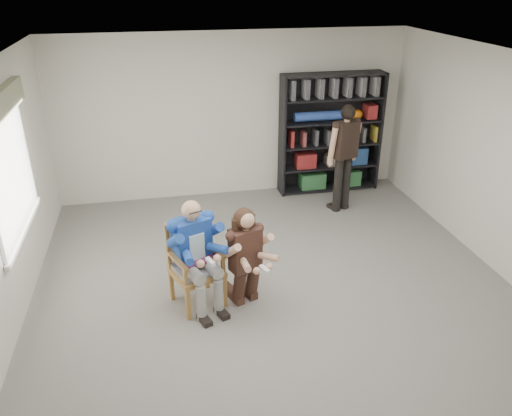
{
  "coord_description": "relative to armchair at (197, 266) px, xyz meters",
  "views": [
    {
      "loc": [
        -1.31,
        -4.74,
        3.68
      ],
      "look_at": [
        -0.2,
        0.6,
        1.05
      ],
      "focal_mm": 35.0,
      "sensor_mm": 36.0,
      "label": 1
    }
  ],
  "objects": [
    {
      "name": "room_shell",
      "position": [
        0.98,
        -0.28,
        0.88
      ],
      "size": [
        6.0,
        7.0,
        2.8
      ],
      "primitive_type": null,
      "color": "white",
      "rests_on": "ground"
    },
    {
      "name": "floor",
      "position": [
        0.98,
        -0.28,
        -0.52
      ],
      "size": [
        6.0,
        7.0,
        0.01
      ],
      "primitive_type": "cube",
      "color": "slate",
      "rests_on": "ground"
    },
    {
      "name": "window_left",
      "position": [
        -1.97,
        0.72,
        1.11
      ],
      "size": [
        0.16,
        2.0,
        1.75
      ],
      "primitive_type": null,
      "color": "silver",
      "rests_on": "room_shell"
    },
    {
      "name": "armchair",
      "position": [
        0.0,
        0.0,
        0.0
      ],
      "size": [
        0.77,
        0.76,
        1.04
      ],
      "primitive_type": null,
      "rotation": [
        0.0,
        0.0,
        0.37
      ],
      "color": "#B07F33",
      "rests_on": "floor"
    },
    {
      "name": "seated_man",
      "position": [
        0.0,
        0.0,
        0.16
      ],
      "size": [
        0.84,
        0.97,
        1.36
      ],
      "primitive_type": null,
      "rotation": [
        0.0,
        0.0,
        0.37
      ],
      "color": "#1B3199",
      "rests_on": "floor"
    },
    {
      "name": "kneeling_woman",
      "position": [
        0.58,
        -0.12,
        0.1
      ],
      "size": [
        0.79,
        0.97,
        1.24
      ],
      "primitive_type": null,
      "rotation": [
        0.0,
        0.0,
        0.37
      ],
      "color": "#362019",
      "rests_on": "floor"
    },
    {
      "name": "bookshelf",
      "position": [
        2.68,
        3.0,
        0.53
      ],
      "size": [
        1.8,
        0.38,
        2.1
      ],
      "primitive_type": null,
      "color": "black",
      "rests_on": "floor"
    },
    {
      "name": "standing_man",
      "position": [
        2.61,
        2.12,
        0.37
      ],
      "size": [
        0.62,
        0.48,
        1.78
      ],
      "primitive_type": null,
      "rotation": [
        0.0,
        0.0,
        0.36
      ],
      "color": "black",
      "rests_on": "floor"
    }
  ]
}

